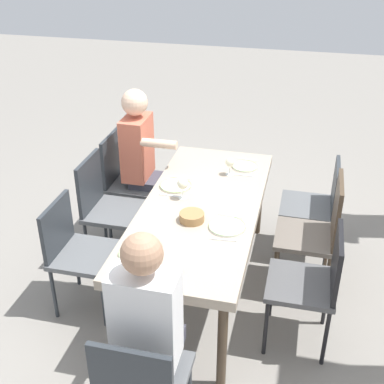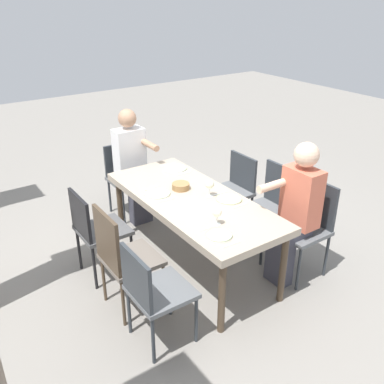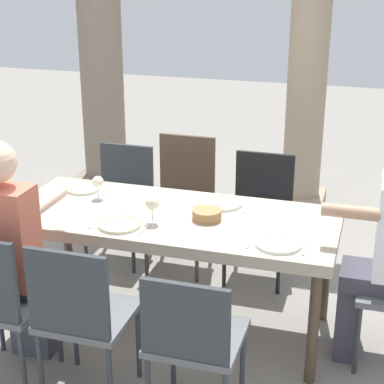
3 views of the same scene
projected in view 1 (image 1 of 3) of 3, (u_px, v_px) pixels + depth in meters
name	position (u px, v px, depth m)	size (l,w,h in m)	color
ground_plane	(200.00, 287.00, 4.02)	(16.00, 16.00, 0.00)	gray
dining_table	(201.00, 213.00, 3.68)	(1.95, 0.83, 0.75)	tan
chair_west_north	(317.00, 202.00, 4.18)	(0.44, 0.44, 0.85)	#5B5E61
chair_west_south	(126.00, 177.00, 4.51)	(0.44, 0.44, 0.92)	#5B5E61
chair_mid_north	(318.00, 229.00, 3.75)	(0.44, 0.44, 0.96)	#6A6158
chair_mid_south	(105.00, 204.00, 4.10)	(0.44, 0.44, 0.92)	#5B5E61
chair_east_north	(314.00, 280.00, 3.27)	(0.44, 0.44, 0.88)	#4F4F50
chair_east_south	(76.00, 248.00, 3.63)	(0.44, 0.44, 0.85)	#5B5E61
chair_head_east	(141.00, 382.00, 2.59)	(0.44, 0.44, 0.85)	#5B5E61
diner_woman_green	(144.00, 160.00, 4.38)	(0.35, 0.50, 1.34)	#3F3F4C
diner_man_white	(150.00, 326.00, 2.65)	(0.49, 0.35, 1.32)	#3F3F4C
plate_0	(245.00, 166.00, 4.19)	(0.21, 0.21, 0.02)	white
wine_glass_0	(230.00, 163.00, 4.03)	(0.07, 0.07, 0.15)	white
fork_0	(247.00, 159.00, 4.32)	(0.02, 0.17, 0.01)	silver
spoon_0	(242.00, 175.00, 4.06)	(0.02, 0.17, 0.01)	silver
plate_1	(176.00, 185.00, 3.90)	(0.24, 0.24, 0.02)	silver
wine_glass_1	(183.00, 184.00, 3.69)	(0.08, 0.08, 0.16)	white
fork_1	(181.00, 177.00, 4.03)	(0.02, 0.17, 0.01)	silver
spoon_1	(170.00, 195.00, 3.77)	(0.02, 0.17, 0.01)	silver
plate_2	(227.00, 226.00, 3.39)	(0.25, 0.25, 0.02)	white
fork_2	(231.00, 216.00, 3.52)	(0.02, 0.17, 0.01)	silver
spoon_2	(223.00, 239.00, 3.27)	(0.02, 0.17, 0.01)	silver
plate_3	(138.00, 253.00, 3.13)	(0.24, 0.24, 0.02)	white
fork_3	(146.00, 241.00, 3.26)	(0.02, 0.17, 0.01)	silver
spoon_3	(130.00, 269.00, 3.00)	(0.02, 0.17, 0.01)	silver
bread_basket	(192.00, 217.00, 3.46)	(0.17, 0.17, 0.06)	#9E7547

